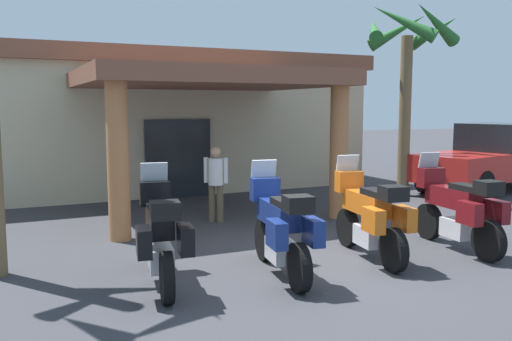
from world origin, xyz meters
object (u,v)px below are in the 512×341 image
object	(u,v)px
motel_building	(153,119)
motorcycle_black	(160,235)
pedestrian	(216,179)
palm_tree_near_portico	(408,53)
motorcycle_maroon	(458,209)
pickup_truck_red	(490,159)
motorcycle_orange	(370,216)
motorcycle_blue	(281,228)

from	to	relation	value
motel_building	motorcycle_black	xyz separation A→B (m)	(-2.05, -9.59, -1.35)
pedestrian	palm_tree_near_portico	world-z (taller)	palm_tree_near_portico
motorcycle_maroon	pickup_truck_red	xyz separation A→B (m)	(5.65, 4.71, 0.24)
motorcycle_orange	pedestrian	world-z (taller)	motorcycle_orange
pedestrian	palm_tree_near_portico	bearing A→B (deg)	139.57
motorcycle_blue	pickup_truck_red	xyz separation A→B (m)	(9.04, 4.80, 0.24)
motorcycle_maroon	pedestrian	xyz separation A→B (m)	(-3.06, 3.75, 0.22)
pickup_truck_red	motorcycle_orange	bearing A→B (deg)	-162.74
motel_building	pedestrian	size ratio (longest dim) A/B	7.90
motorcycle_blue	motorcycle_orange	bearing A→B (deg)	-75.30
motorcycle_blue	motorcycle_maroon	distance (m)	3.39
motel_building	motorcycle_maroon	distance (m)	10.33
motel_building	palm_tree_near_portico	distance (m)	7.78
motorcycle_orange	motorcycle_maroon	size ratio (longest dim) A/B	1.00
motel_building	pickup_truck_red	distance (m)	10.11
motel_building	motorcycle_blue	size ratio (longest dim) A/B	5.75
motel_building	pedestrian	bearing A→B (deg)	-92.12
motel_building	pickup_truck_red	world-z (taller)	motel_building
pedestrian	motorcycle_black	bearing A→B (deg)	8.11
motorcycle_orange	pedestrian	xyz separation A→B (m)	(-1.36, 3.60, 0.22)
motorcycle_blue	pedestrian	xyz separation A→B (m)	(0.33, 3.83, 0.22)
pickup_truck_red	motorcycle_black	bearing A→B (deg)	-171.76
pedestrian	pickup_truck_red	xyz separation A→B (m)	(8.70, 0.97, 0.01)
motorcycle_maroon	motorcycle_blue	bearing A→B (deg)	96.49
pickup_truck_red	palm_tree_near_portico	bearing A→B (deg)	160.06
motorcycle_blue	pickup_truck_red	bearing A→B (deg)	-54.94
motorcycle_blue	pedestrian	world-z (taller)	motorcycle_blue
motorcycle_orange	palm_tree_near_portico	distance (m)	7.33
pickup_truck_red	palm_tree_near_portico	distance (m)	4.10
motorcycle_orange	palm_tree_near_portico	world-z (taller)	palm_tree_near_portico
motorcycle_black	palm_tree_near_portico	xyz separation A→B (m)	(7.89, 4.79, 3.17)
motorcycle_black	motorcycle_maroon	distance (m)	5.08
pedestrian	palm_tree_near_portico	xyz separation A→B (m)	(5.86, 1.23, 2.95)
motel_building	palm_tree_near_portico	world-z (taller)	palm_tree_near_portico
motorcycle_orange	motorcycle_maroon	xyz separation A→B (m)	(1.69, -0.14, 0.00)
motel_building	palm_tree_near_portico	bearing A→B (deg)	-41.33
motorcycle_maroon	motorcycle_black	bearing A→B (deg)	92.99
motorcycle_orange	palm_tree_near_portico	bearing A→B (deg)	-35.70
motel_building	motorcycle_black	world-z (taller)	motel_building
motorcycle_black	pickup_truck_red	distance (m)	11.65
motel_building	motorcycle_orange	world-z (taller)	motel_building
motel_building	motorcycle_maroon	bearing A→B (deg)	-74.66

